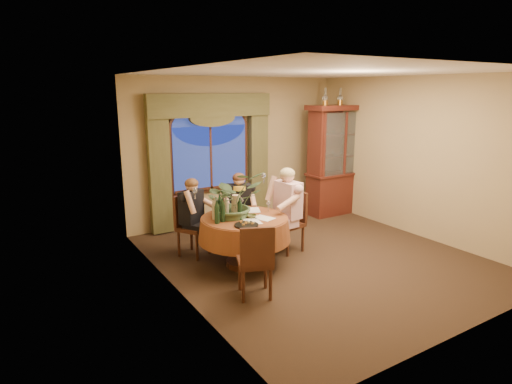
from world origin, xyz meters
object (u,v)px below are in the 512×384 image
oil_lamp_right (355,96)px  centerpiece_plant (233,178)px  chair_back_right (236,216)px  oil_lamp_center (340,96)px  chair_front_left (255,260)px  wine_bottle_2 (220,206)px  wine_bottle_5 (217,212)px  china_cabinet (337,160)px  person_pink (288,211)px  chair_back (194,226)px  dining_table (245,241)px  stoneware_vase (236,205)px  olive_bowl (251,216)px  chair_right (288,223)px  person_back (192,217)px  oil_lamp_left (325,96)px  wine_bottle_4 (223,210)px  wine_bottle_1 (214,208)px  wine_bottle_0 (226,208)px  wine_bottle_3 (240,209)px  person_scarf (239,209)px

oil_lamp_right → centerpiece_plant: bearing=-160.3°
chair_back_right → oil_lamp_center: bearing=-148.0°
chair_back_right → chair_front_left: (-0.74, -1.82, 0.00)m
centerpiece_plant → wine_bottle_2: bearing=160.5°
wine_bottle_5 → china_cabinet: bearing=22.8°
person_pink → wine_bottle_2: 1.16m
chair_back_right → chair_back: 0.85m
dining_table → stoneware_vase: (-0.06, 0.13, 0.53)m
person_pink → olive_bowl: size_ratio=9.85×
chair_right → person_back: bearing=56.2°
china_cabinet → stoneware_vase: 3.40m
dining_table → oil_lamp_right: 4.27m
chair_front_left → dining_table: bearing=90.0°
oil_lamp_left → person_pink: oil_lamp_left is taller
chair_back_right → wine_bottle_4: 1.28m
chair_back_right → oil_lamp_left: bearing=-146.3°
oil_lamp_right → wine_bottle_1: bearing=-161.4°
oil_lamp_right → wine_bottle_4: (-3.84, -1.46, -1.51)m
dining_table → person_back: 0.96m
person_back → wine_bottle_0: 0.81m
china_cabinet → wine_bottle_3: (-3.20, -1.52, -0.21)m
centerpiece_plant → wine_bottle_2: size_ratio=2.88×
wine_bottle_2 → stoneware_vase: bearing=-20.2°
person_scarf → stoneware_vase: (-0.42, -0.67, 0.28)m
wine_bottle_1 → wine_bottle_3: (0.30, -0.20, 0.00)m
china_cabinet → centerpiece_plant: 3.43m
oil_lamp_right → chair_right: 3.48m
wine_bottle_2 → wine_bottle_3: size_ratio=1.00×
chair_front_left → person_scarf: 1.86m
chair_right → wine_bottle_0: bearing=84.7°
oil_lamp_center → person_scarf: 3.32m
chair_back → wine_bottle_1: (0.05, -0.65, 0.44)m
dining_table → wine_bottle_4: bearing=-174.9°
chair_back → person_back: person_back is taller
chair_right → chair_front_left: 1.64m
chair_back_right → person_scarf: size_ratio=0.77×
wine_bottle_0 → chair_back: bearing=107.4°
dining_table → wine_bottle_2: wine_bottle_2 is taller
chair_right → olive_bowl: bearing=96.4°
chair_right → person_back: person_back is taller
oil_lamp_right → china_cabinet: bearing=180.0°
oil_lamp_left → person_pink: bearing=-143.9°
dining_table → oil_lamp_center: (3.07, 1.43, 2.05)m
olive_bowl → wine_bottle_5: (-0.54, 0.02, 0.14)m
dining_table → person_scarf: (0.36, 0.80, 0.25)m
oil_lamp_center → oil_lamp_right: same height
wine_bottle_2 → dining_table: bearing=-36.3°
chair_back → dining_table: bearing=90.0°
dining_table → wine_bottle_1: (-0.43, 0.11, 0.54)m
wine_bottle_0 → wine_bottle_2: 0.15m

